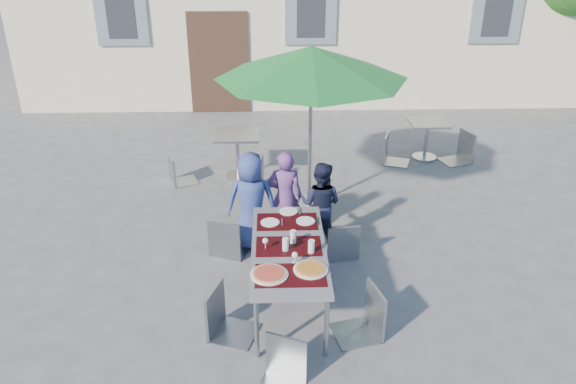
{
  "coord_description": "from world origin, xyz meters",
  "views": [
    {
      "loc": [
        -0.87,
        -4.86,
        3.92
      ],
      "look_at": [
        -0.68,
        1.23,
        0.97
      ],
      "focal_mm": 35.0,
      "sensor_mm": 36.0,
      "label": 1
    }
  ],
  "objects_px": {
    "cafe_table_0": "(237,147)",
    "bg_chair_l_0": "(176,153)",
    "chair_2": "(343,220)",
    "chair_1": "(302,219)",
    "bg_chair_l_1": "(393,132)",
    "child_2": "(320,204)",
    "chair_0": "(227,214)",
    "bg_chair_r_0": "(254,154)",
    "dining_table": "(289,251)",
    "pizza_near_right": "(311,269)",
    "bg_chair_r_1": "(464,129)",
    "child_0": "(252,201)",
    "patio_umbrella": "(311,64)",
    "pizza_near_left": "(269,274)",
    "chair_5": "(282,339)",
    "chair_4": "(368,286)",
    "child_1": "(285,197)",
    "chair_3": "(223,286)",
    "cafe_table_1": "(427,134)"
  },
  "relations": [
    {
      "from": "bg_chair_l_1",
      "to": "pizza_near_left",
      "type": "bearing_deg",
      "value": -115.28
    },
    {
      "from": "bg_chair_r_0",
      "to": "chair_0",
      "type": "bearing_deg",
      "value": -98.29
    },
    {
      "from": "child_0",
      "to": "patio_umbrella",
      "type": "xyz_separation_m",
      "value": [
        0.82,
        1.08,
        1.52
      ]
    },
    {
      "from": "chair_2",
      "to": "cafe_table_0",
      "type": "xyz_separation_m",
      "value": [
        -1.45,
        2.57,
        -0.01
      ]
    },
    {
      "from": "chair_4",
      "to": "bg_chair_r_1",
      "type": "relative_size",
      "value": 0.98
    },
    {
      "from": "chair_1",
      "to": "patio_umbrella",
      "type": "relative_size",
      "value": 0.38
    },
    {
      "from": "child_2",
      "to": "chair_0",
      "type": "bearing_deg",
      "value": 34.38
    },
    {
      "from": "pizza_near_right",
      "to": "child_1",
      "type": "xyz_separation_m",
      "value": [
        -0.21,
        1.9,
        -0.13
      ]
    },
    {
      "from": "chair_0",
      "to": "chair_4",
      "type": "height_order",
      "value": "chair_4"
    },
    {
      "from": "chair_0",
      "to": "chair_3",
      "type": "bearing_deg",
      "value": -87.54
    },
    {
      "from": "pizza_near_left",
      "to": "chair_4",
      "type": "height_order",
      "value": "chair_4"
    },
    {
      "from": "chair_1",
      "to": "bg_chair_l_1",
      "type": "relative_size",
      "value": 1.04
    },
    {
      "from": "dining_table",
      "to": "chair_4",
      "type": "height_order",
      "value": "chair_4"
    },
    {
      "from": "cafe_table_0",
      "to": "child_2",
      "type": "bearing_deg",
      "value": -61.54
    },
    {
      "from": "dining_table",
      "to": "chair_2",
      "type": "distance_m",
      "value": 1.19
    },
    {
      "from": "pizza_near_left",
      "to": "chair_2",
      "type": "xyz_separation_m",
      "value": [
        0.92,
        1.49,
        -0.22
      ]
    },
    {
      "from": "pizza_near_right",
      "to": "chair_3",
      "type": "height_order",
      "value": "chair_3"
    },
    {
      "from": "chair_2",
      "to": "dining_table",
      "type": "bearing_deg",
      "value": -126.72
    },
    {
      "from": "chair_5",
      "to": "bg_chair_l_0",
      "type": "distance_m",
      "value": 4.83
    },
    {
      "from": "chair_0",
      "to": "bg_chair_l_0",
      "type": "distance_m",
      "value": 2.45
    },
    {
      "from": "chair_0",
      "to": "chair_1",
      "type": "xyz_separation_m",
      "value": [
        0.94,
        -0.17,
        -0.0
      ]
    },
    {
      "from": "patio_umbrella",
      "to": "chair_1",
      "type": "bearing_deg",
      "value": -97.43
    },
    {
      "from": "bg_chair_l_0",
      "to": "cafe_table_0",
      "type": "bearing_deg",
      "value": 11.9
    },
    {
      "from": "cafe_table_0",
      "to": "chair_2",
      "type": "bearing_deg",
      "value": -60.58
    },
    {
      "from": "bg_chair_r_0",
      "to": "chair_3",
      "type": "bearing_deg",
      "value": -93.74
    },
    {
      "from": "pizza_near_left",
      "to": "bg_chair_r_0",
      "type": "xyz_separation_m",
      "value": [
        -0.24,
        3.67,
        -0.2
      ]
    },
    {
      "from": "chair_2",
      "to": "patio_umbrella",
      "type": "xyz_separation_m",
      "value": [
        -0.32,
        1.41,
        1.63
      ]
    },
    {
      "from": "chair_5",
      "to": "chair_1",
      "type": "bearing_deg",
      "value": 82.29
    },
    {
      "from": "pizza_near_left",
      "to": "chair_2",
      "type": "distance_m",
      "value": 1.77
    },
    {
      "from": "chair_0",
      "to": "cafe_table_1",
      "type": "xyz_separation_m",
      "value": [
        3.37,
        3.19,
        -0.13
      ]
    },
    {
      "from": "chair_1",
      "to": "chair_3",
      "type": "height_order",
      "value": "chair_1"
    },
    {
      "from": "chair_5",
      "to": "bg_chair_r_0",
      "type": "distance_m",
      "value": 4.39
    },
    {
      "from": "pizza_near_right",
      "to": "bg_chair_l_0",
      "type": "height_order",
      "value": "bg_chair_l_0"
    },
    {
      "from": "chair_1",
      "to": "chair_2",
      "type": "relative_size",
      "value": 1.08
    },
    {
      "from": "pizza_near_right",
      "to": "bg_chair_r_1",
      "type": "bearing_deg",
      "value": 56.5
    },
    {
      "from": "chair_4",
      "to": "cafe_table_0",
      "type": "distance_m",
      "value": 4.32
    },
    {
      "from": "pizza_near_left",
      "to": "chair_3",
      "type": "height_order",
      "value": "chair_3"
    },
    {
      "from": "dining_table",
      "to": "chair_1",
      "type": "xyz_separation_m",
      "value": [
        0.19,
        0.88,
        -0.1
      ]
    },
    {
      "from": "chair_3",
      "to": "child_0",
      "type": "bearing_deg",
      "value": 82.14
    },
    {
      "from": "chair_2",
      "to": "chair_5",
      "type": "distance_m",
      "value": 2.34
    },
    {
      "from": "dining_table",
      "to": "chair_0",
      "type": "xyz_separation_m",
      "value": [
        -0.75,
        1.06,
        -0.1
      ]
    },
    {
      "from": "chair_0",
      "to": "bg_chair_r_1",
      "type": "bearing_deg",
      "value": 37.37
    },
    {
      "from": "child_0",
      "to": "bg_chair_l_1",
      "type": "height_order",
      "value": "child_0"
    },
    {
      "from": "cafe_table_0",
      "to": "bg_chair_l_0",
      "type": "xyz_separation_m",
      "value": [
        -0.97,
        -0.2,
        -0.02
      ]
    },
    {
      "from": "pizza_near_right",
      "to": "cafe_table_0",
      "type": "distance_m",
      "value": 4.1
    },
    {
      "from": "chair_1",
      "to": "bg_chair_r_1",
      "type": "bearing_deg",
      "value": 46.57
    },
    {
      "from": "pizza_near_left",
      "to": "chair_1",
      "type": "relative_size",
      "value": 0.38
    },
    {
      "from": "chair_3",
      "to": "cafe_table_0",
      "type": "xyz_separation_m",
      "value": [
        -0.06,
        3.99,
        -0.05
      ]
    },
    {
      "from": "child_0",
      "to": "bg_chair_l_0",
      "type": "height_order",
      "value": "child_0"
    },
    {
      "from": "chair_2",
      "to": "chair_5",
      "type": "height_order",
      "value": "chair_2"
    }
  ]
}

